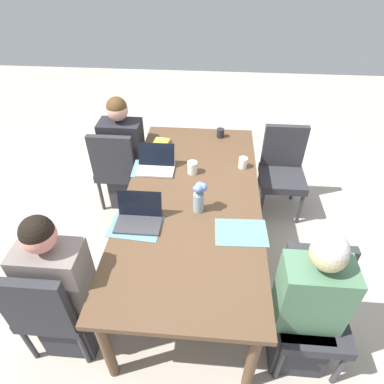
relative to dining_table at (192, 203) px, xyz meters
name	(u,v)px	position (x,y,z in m)	size (l,w,h in m)	color
ground_plane	(192,258)	(0.00, 0.00, -0.67)	(10.00, 10.00, 0.00)	#B2A899
dining_table	(192,203)	(0.00, 0.00, 0.00)	(2.23, 1.06, 0.74)	brown
chair_far_left_near	(312,303)	(0.71, 0.84, -0.17)	(0.44, 0.44, 0.90)	#2D2D33
person_far_left_near	(306,310)	(0.79, 0.78, -0.14)	(0.36, 0.40, 1.19)	#2D2D33
chair_near_left_mid	(118,166)	(-0.71, -0.82, -0.17)	(0.44, 0.44, 0.90)	#2D2D33
person_near_left_mid	(125,160)	(-0.79, -0.76, -0.14)	(0.36, 0.40, 1.19)	#2D2D33
chair_near_left_far	(51,305)	(0.86, -0.84, -0.17)	(0.44, 0.44, 0.90)	#2D2D33
person_near_left_far	(63,293)	(0.79, -0.78, -0.14)	(0.36, 0.40, 1.19)	#2D2D33
chair_far_right_near	(283,167)	(-0.82, 0.85, -0.17)	(0.44, 0.44, 0.90)	#2D2D33
flower_vase	(199,195)	(0.15, 0.06, 0.21)	(0.11, 0.10, 0.25)	#8EA8B7
placemat_far_left_near	(241,232)	(0.35, 0.37, 0.07)	(0.36, 0.26, 0.00)	slate
placemat_near_left_mid	(153,169)	(-0.35, -0.37, 0.07)	(0.36, 0.26, 0.00)	slate
placemat_near_left_far	(136,226)	(0.36, -0.37, 0.07)	(0.36, 0.26, 0.00)	slate
laptop_near_left_mid	(156,165)	(-0.35, -0.34, 0.11)	(0.22, 0.32, 0.21)	silver
laptop_near_left_far	(139,217)	(0.30, -0.35, 0.11)	(0.22, 0.32, 0.21)	#38383D
coffee_mug_near_left	(220,133)	(-0.96, 0.21, 0.11)	(0.07, 0.07, 0.09)	#232328
coffee_mug_near_right	(192,168)	(-0.32, -0.02, 0.12)	(0.08, 0.08, 0.11)	white
coffee_mug_centre_left	(243,163)	(-0.44, 0.41, 0.11)	(0.08, 0.08, 0.10)	white
book_red_cover	(160,144)	(-0.73, -0.36, 0.09)	(0.20, 0.14, 0.04)	gold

